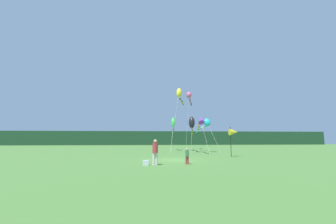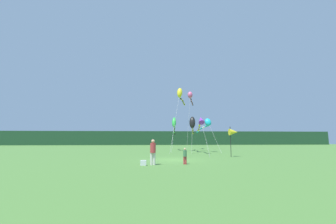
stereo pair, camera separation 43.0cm
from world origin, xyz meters
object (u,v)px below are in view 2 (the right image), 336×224
Objects in this scene: banner_flag_pole at (233,132)px; kite_cyan at (207,123)px; kite_purple at (201,121)px; kite_yellow at (180,94)px; kite_green at (174,124)px; kite_rainbow at (190,96)px; person_child at (185,155)px; cooler_box at (143,163)px; person_adult at (153,151)px; kite_black at (192,123)px.

banner_flag_pole is 0.44× the size of kite_cyan.
kite_purple is 0.78× the size of kite_yellow.
kite_yellow is at bearing 110.74° from kite_purple.
kite_green is 0.86× the size of kite_rainbow.
person_child is 3.10m from cooler_box.
kite_cyan is (8.50, 14.39, 3.87)m from cooler_box.
kite_rainbow is at bearing 62.94° from kite_yellow.
kite_purple is 1.05× the size of kite_cyan.
person_adult is at bearing -104.91° from kite_yellow.
kite_green is (3.51, 18.18, 3.20)m from person_adult.
kite_purple is 8.02m from kite_green.
kite_green is 1.23× the size of kite_cyan.
person_adult is 0.32× the size of kite_black.
person_child is at bearing -136.54° from banner_flag_pole.
kite_green reaches higher than kite_black.
kite_yellow is (1.79, 15.35, 7.94)m from person_child.
kite_green reaches higher than person_child.
kite_purple is 4.07m from kite_cyan.
kite_black is at bearing 110.19° from banner_flag_pole.
person_child is 0.16× the size of kite_purple.
person_adult is 1.08m from cooler_box.
banner_flag_pole is at bearing 35.39° from person_adult.
cooler_box is at bearing -167.96° from person_adult.
kite_black reaches higher than person_child.
kite_purple is at bearing 70.34° from person_child.
kite_black is at bearing 65.56° from cooler_box.
person_child is 18.32m from kite_green.
kite_purple is at bearing 57.90° from cooler_box.
kite_rainbow is (7.30, 20.59, 9.16)m from cooler_box.
cooler_box is 0.04× the size of kite_rainbow.
kite_green is at bearing 86.36° from person_child.
kite_black is 0.80× the size of kite_cyan.
cooler_box is at bearing -172.65° from person_child.
kite_purple is 11.22m from kite_rainbow.
kite_black reaches higher than banner_flag_pole.
banner_flag_pole is 8.43m from kite_cyan.
kite_yellow is 1.36× the size of kite_cyan.
person_child is at bearing -96.64° from kite_yellow.
kite_black is (5.59, 13.63, 2.97)m from person_adult.
banner_flag_pole is at bearing 43.46° from person_child.
kite_rainbow is at bearing 81.34° from kite_black.
kite_purple is at bearing -69.26° from kite_yellow.
person_adult is 17.84m from kite_yellow.
kite_green is at bearing 77.17° from cooler_box.
kite_black is at bearing 67.70° from person_adult.
kite_green is (1.14, 17.93, 3.55)m from person_child.
kite_purple reaches higher than person_child.
kite_rainbow reaches higher than cooler_box.
kite_yellow reaches higher than kite_black.
person_adult is at bearing 12.04° from cooler_box.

